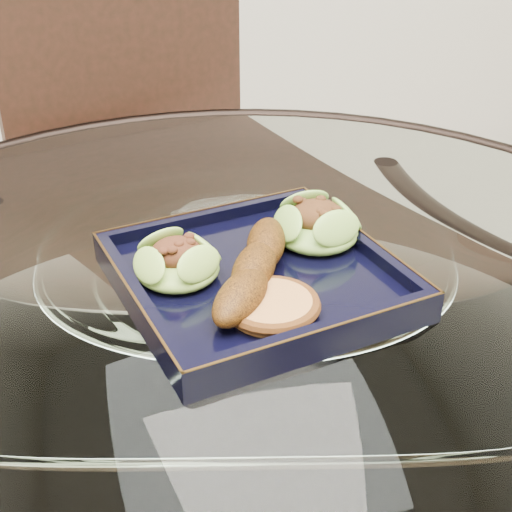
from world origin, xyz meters
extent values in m
cylinder|color=white|center=(0.00, 0.00, 0.76)|extent=(1.10, 1.10, 0.01)
torus|color=black|center=(0.00, 0.00, 0.76)|extent=(1.13, 1.13, 0.02)
cylinder|color=black|center=(0.28, 0.28, 0.38)|extent=(0.04, 0.04, 0.75)
cylinder|color=black|center=(-0.28, 0.28, 0.38)|extent=(0.04, 0.04, 0.75)
cube|color=#321810|center=(-0.02, 0.41, 0.51)|extent=(0.56, 0.56, 0.04)
cube|color=#321810|center=(-0.07, 0.61, 0.80)|extent=(0.43, 0.14, 0.50)
cylinder|color=#321810|center=(0.22, 0.27, 0.24)|extent=(0.03, 0.03, 0.49)
cylinder|color=#321810|center=(-0.25, 0.54, 0.24)|extent=(0.03, 0.03, 0.49)
cylinder|color=#321810|center=(0.12, 0.65, 0.24)|extent=(0.03, 0.03, 0.49)
cube|color=black|center=(0.01, -0.01, 0.77)|extent=(0.32, 0.32, 0.02)
ellipsoid|color=#6A9D2D|center=(-0.07, 0.00, 0.80)|extent=(0.09, 0.09, 0.03)
ellipsoid|color=#5D8E29|center=(0.09, 0.04, 0.80)|extent=(0.11, 0.11, 0.03)
ellipsoid|color=#5C3209|center=(0.00, -0.03, 0.80)|extent=(0.13, 0.19, 0.04)
cylinder|color=#C58641|center=(0.00, -0.09, 0.79)|extent=(0.11, 0.11, 0.02)
camera|label=1|loc=(-0.15, -0.63, 1.17)|focal=50.00mm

